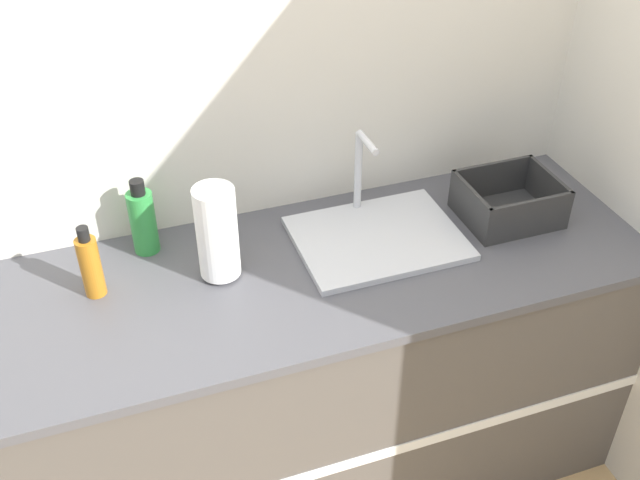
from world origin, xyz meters
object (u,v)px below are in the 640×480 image
Objects in this scene: sink at (377,234)px; dish_rack at (508,204)px; bottle_green at (143,220)px; paper_towel_roll at (217,233)px; bottle_amber at (90,265)px.

dish_rack is at bearing -3.11° from sink.
sink is 0.44m from dish_rack.
dish_rack is 1.12m from bottle_green.
dish_rack is at bearing -0.97° from paper_towel_roll.
paper_towel_roll is (-0.48, -0.01, 0.13)m from sink.
bottle_amber is at bearing 177.68° from dish_rack.
bottle_green is at bearing 42.95° from bottle_amber.
sink reaches higher than bottle_amber.
dish_rack is 1.21× the size of bottle_green.
sink reaches higher than paper_towel_roll.
paper_towel_roll reaches higher than bottle_green.
bottle_amber is at bearing -137.05° from bottle_green.
bottle_amber reaches higher than dish_rack.
bottle_green is at bearing 169.45° from dish_rack.
paper_towel_roll is at bearing -179.04° from sink.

